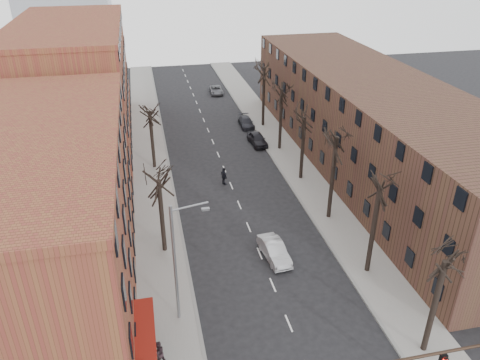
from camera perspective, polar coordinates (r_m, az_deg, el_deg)
sidewalk_left at (r=54.41m, az=-10.82°, el=1.97°), size 4.00×90.00×0.15m
sidewalk_right at (r=56.76m, az=5.50°, el=3.48°), size 4.00×90.00×0.15m
building_left_near at (r=34.83m, az=-23.44°, el=-4.57°), size 12.00×26.00×12.00m
building_left_far at (r=60.95m, az=-19.44°, el=10.70°), size 12.00×28.00×14.00m
building_right at (r=53.60m, az=15.59°, el=6.76°), size 12.00×50.00×10.00m
tree_right_a at (r=33.51m, az=21.40°, el=-18.76°), size 5.20×5.20×10.00m
tree_right_b at (r=38.45m, az=15.18°, el=-10.69°), size 5.20×5.20×10.80m
tree_right_c at (r=44.29m, az=10.71°, el=-4.52°), size 5.20×5.20×11.60m
tree_right_d at (r=50.72m, az=7.38°, el=0.17°), size 5.20×5.20×10.00m
tree_right_e at (r=57.55m, az=4.82°, el=3.78°), size 5.20×5.20×10.80m
tree_right_f at (r=64.65m, az=2.80°, el=6.60°), size 5.20×5.20×11.60m
tree_left_a at (r=39.75m, az=-9.13°, el=-8.53°), size 5.20×5.20×9.50m
tree_left_b at (r=53.54m, az=-10.34°, el=1.49°), size 5.20×5.20×9.50m
streetlight at (r=30.35m, az=-7.66°, el=-9.57°), size 2.45×0.22×9.03m
silver_sedan at (r=38.19m, az=4.19°, el=-8.57°), size 1.96×4.47×1.43m
parked_car_near at (r=58.44m, az=2.13°, el=5.03°), size 2.10×4.43×1.47m
parked_car_mid at (r=64.13m, az=0.75°, el=7.06°), size 1.87×4.36×1.25m
parked_car_far at (r=78.41m, az=-2.92°, el=10.90°), size 2.18×4.40×1.20m
pedestrian_b at (r=30.36m, az=-9.91°, el=-20.07°), size 1.01×0.91×1.68m
pedestrian_crossing at (r=48.72m, az=-1.97°, el=0.46°), size 0.81×1.22×1.92m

